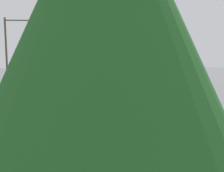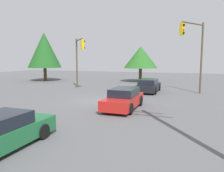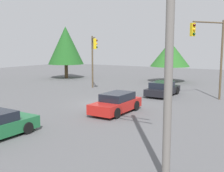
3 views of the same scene
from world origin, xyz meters
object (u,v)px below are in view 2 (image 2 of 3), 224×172
(sedan_red, at_px, (124,99))
(sedan_dark, at_px, (148,86))
(traffic_signal_cross, at_px, (195,45))
(traffic_signal_main, at_px, (79,54))

(sedan_red, distance_m, sedan_dark, 8.10)
(traffic_signal_cross, bearing_deg, sedan_red, 3.89)
(sedan_red, bearing_deg, traffic_signal_main, -46.15)
(traffic_signal_main, bearing_deg, traffic_signal_cross, 49.14)
(traffic_signal_cross, bearing_deg, sedan_dark, -59.48)
(sedan_red, height_order, traffic_signal_cross, traffic_signal_cross)
(sedan_red, height_order, traffic_signal_main, traffic_signal_main)
(sedan_dark, bearing_deg, traffic_signal_cross, -2.77)
(sedan_dark, relative_size, traffic_signal_main, 0.78)
(sedan_dark, xyz_separation_m, traffic_signal_cross, (-4.26, 0.21, 3.96))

